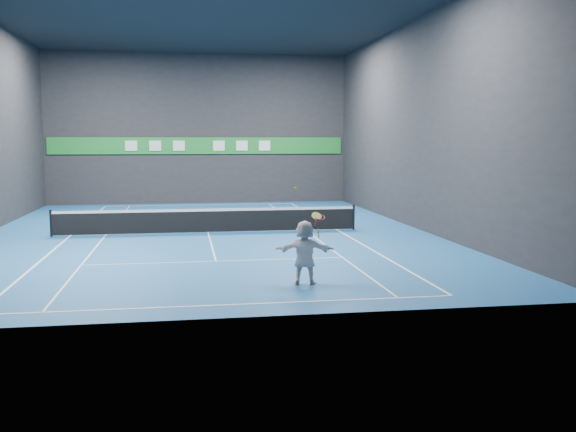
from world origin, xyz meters
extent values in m
plane|color=#1A5492|center=(0.00, 0.00, 0.00)|extent=(26.00, 26.00, 0.00)
plane|color=black|center=(0.00, 0.00, 9.00)|extent=(26.00, 26.00, 0.00)
cube|color=#242427|center=(0.00, 13.00, 4.50)|extent=(18.00, 0.10, 9.00)
cube|color=#242427|center=(0.00, -13.00, 4.50)|extent=(18.00, 0.10, 9.00)
cube|color=#242427|center=(9.00, 0.00, 4.50)|extent=(0.10, 26.00, 9.00)
cube|color=white|center=(0.00, -11.89, 0.00)|extent=(10.98, 0.08, 0.01)
cube|color=white|center=(0.00, 11.89, 0.00)|extent=(10.98, 0.08, 0.01)
cube|color=white|center=(-5.49, 0.00, 0.00)|extent=(0.08, 23.78, 0.01)
cube|color=white|center=(5.49, 0.00, 0.00)|extent=(0.08, 23.78, 0.01)
cube|color=white|center=(-4.11, 0.00, 0.00)|extent=(0.06, 23.78, 0.01)
cube|color=white|center=(4.11, 0.00, 0.00)|extent=(0.06, 23.78, 0.01)
cube|color=white|center=(0.00, -6.40, 0.00)|extent=(8.23, 0.06, 0.01)
cube|color=white|center=(0.00, 6.40, 0.00)|extent=(8.23, 0.06, 0.01)
cube|color=white|center=(0.00, 0.00, 0.00)|extent=(0.06, 12.80, 0.01)
imported|color=white|center=(2.17, -10.00, 0.85)|extent=(1.65, 0.80, 1.71)
sphere|color=#C2E125|center=(1.95, -9.79, 2.53)|extent=(0.07, 0.07, 0.07)
cylinder|color=black|center=(-6.20, 0.00, 0.54)|extent=(0.10, 0.10, 1.07)
cylinder|color=black|center=(6.20, 0.00, 0.54)|extent=(0.10, 0.10, 1.07)
cube|color=black|center=(0.00, 0.00, 0.47)|extent=(12.40, 0.03, 0.86)
cube|color=white|center=(0.00, 0.00, 0.95)|extent=(12.40, 0.04, 0.10)
cube|color=#1C822E|center=(0.00, 12.94, 3.50)|extent=(17.64, 0.06, 1.00)
cube|color=white|center=(-4.00, 12.88, 3.50)|extent=(0.70, 0.04, 0.60)
cube|color=white|center=(-2.60, 12.88, 3.50)|extent=(0.70, 0.04, 0.60)
cube|color=white|center=(-1.20, 12.88, 3.50)|extent=(0.70, 0.04, 0.60)
cube|color=white|center=(1.20, 12.88, 3.50)|extent=(0.70, 0.04, 0.60)
cube|color=white|center=(2.60, 12.88, 3.50)|extent=(0.70, 0.04, 0.60)
cube|color=white|center=(4.00, 12.88, 3.50)|extent=(0.70, 0.04, 0.60)
torus|color=red|center=(2.57, -9.95, 1.78)|extent=(0.43, 0.41, 0.19)
cylinder|color=#BEDC4D|center=(2.49, -9.95, 1.81)|extent=(0.38, 0.29, 0.26)
cylinder|color=red|center=(2.47, -9.95, 1.62)|extent=(0.05, 0.13, 0.17)
cylinder|color=yellow|center=(2.54, -9.97, 1.34)|extent=(0.09, 0.14, 0.26)
camera|label=1|loc=(-0.97, -26.44, 3.78)|focal=40.00mm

